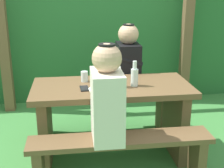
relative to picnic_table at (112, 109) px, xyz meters
name	(u,v)px	position (x,y,z in m)	size (l,w,h in m)	color
ground_plane	(112,156)	(0.00, 0.00, -0.49)	(12.00, 12.00, 0.00)	#3D7E3B
hedge_backdrop	(95,20)	(0.00, 1.90, 0.58)	(6.40, 0.72, 2.15)	#28642F
pergola_post_left	(2,23)	(-1.16, 1.32, 0.63)	(0.12, 0.12, 2.25)	brown
pergola_post_right	(188,20)	(1.16, 1.32, 0.63)	(0.12, 0.12, 2.25)	brown
picnic_table	(112,109)	(0.00, 0.00, 0.00)	(1.40, 0.64, 0.72)	brown
bench_near	(121,153)	(0.00, -0.51, -0.16)	(1.40, 0.24, 0.47)	brown
bench_far	(106,104)	(0.00, 0.51, -0.16)	(1.40, 0.24, 0.47)	brown
person_white_shirt	(107,97)	(-0.10, -0.51, 0.31)	(0.25, 0.35, 0.72)	silver
person_black_coat	(128,61)	(0.23, 0.51, 0.31)	(0.25, 0.35, 0.72)	black
drinking_glass	(84,76)	(-0.24, 0.14, 0.28)	(0.06, 0.06, 0.10)	silver
bottle_left	(134,76)	(0.19, -0.04, 0.32)	(0.06, 0.06, 0.22)	silver
bottle_right	(117,76)	(0.04, -0.06, 0.33)	(0.06, 0.06, 0.24)	silver
bottle_center	(104,73)	(-0.06, 0.08, 0.32)	(0.06, 0.06, 0.23)	silver
cell_phone	(84,88)	(-0.25, -0.07, 0.23)	(0.07, 0.14, 0.01)	black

